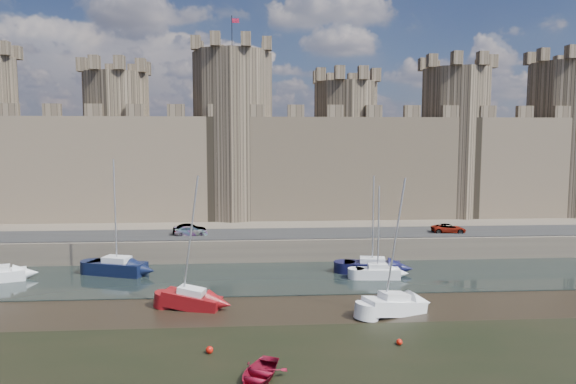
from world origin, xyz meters
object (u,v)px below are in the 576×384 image
at_px(car_2, 191,231).
at_px(sailboat_2, 378,272).
at_px(sailboat_5, 394,304).
at_px(sailboat_3, 372,266).
at_px(sailboat_4, 192,299).
at_px(sailboat_1, 117,267).
at_px(car_1, 190,229).
at_px(car_3, 449,228).

height_order(car_2, sailboat_2, sailboat_2).
bearing_deg(sailboat_5, sailboat_3, 64.40).
distance_m(sailboat_3, sailboat_4, 19.44).
distance_m(car_2, sailboat_2, 21.99).
bearing_deg(sailboat_1, sailboat_3, 15.86).
distance_m(car_1, sailboat_1, 10.49).
relative_size(car_1, sailboat_1, 0.33).
height_order(sailboat_3, sailboat_5, sailboat_5).
distance_m(car_3, sailboat_3, 13.93).
height_order(car_1, sailboat_3, sailboat_3).
relative_size(car_1, car_2, 1.00).
xyz_separation_m(car_3, sailboat_1, (-36.48, -7.13, -2.17)).
distance_m(car_2, sailboat_5, 27.44).
height_order(car_1, car_3, car_1).
xyz_separation_m(car_1, sailboat_3, (19.28, -9.25, -2.35)).
distance_m(car_2, sailboat_1, 10.12).
xyz_separation_m(sailboat_1, sailboat_5, (24.33, -13.17, -0.12)).
bearing_deg(sailboat_2, car_3, 47.71).
relative_size(sailboat_1, sailboat_5, 1.08).
relative_size(sailboat_3, sailboat_4, 0.92).
distance_m(car_3, sailboat_5, 23.77).
relative_size(car_2, car_3, 0.95).
distance_m(car_3, sailboat_2, 15.25).
height_order(sailboat_2, sailboat_4, sailboat_4).
bearing_deg(sailboat_1, sailboat_5, -10.12).
distance_m(car_1, sailboat_3, 21.51).
bearing_deg(car_1, sailboat_1, 137.81).
relative_size(sailboat_2, sailboat_5, 0.85).
relative_size(car_1, car_3, 0.95).
xyz_separation_m(car_2, sailboat_4, (2.18, -18.27, -2.27)).
distance_m(sailboat_1, sailboat_5, 27.67).
height_order(sailboat_3, sailboat_4, sailboat_4).
bearing_deg(sailboat_3, sailboat_4, -138.80).
relative_size(sailboat_1, sailboat_3, 1.17).
distance_m(sailboat_3, sailboat_5, 12.13).
xyz_separation_m(sailboat_1, sailboat_2, (25.51, -3.20, -0.13)).
relative_size(car_2, sailboat_1, 0.33).
relative_size(car_3, sailboat_4, 0.37).
height_order(car_1, sailboat_2, sailboat_2).
height_order(car_1, sailboat_1, sailboat_1).
bearing_deg(car_3, sailboat_2, 138.59).
height_order(car_2, sailboat_3, sailboat_3).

